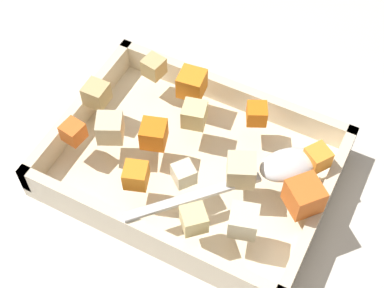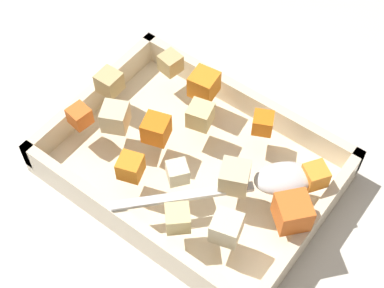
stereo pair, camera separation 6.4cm
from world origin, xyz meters
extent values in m
plane|color=beige|center=(0.00, 0.00, 0.00)|extent=(4.00, 4.00, 0.00)
cube|color=beige|center=(-0.01, 0.01, 0.01)|extent=(0.32, 0.23, 0.01)
cube|color=beige|center=(-0.01, -0.10, 0.03)|extent=(0.32, 0.01, 0.04)
cube|color=beige|center=(-0.01, 0.12, 0.03)|extent=(0.32, 0.01, 0.04)
cube|color=beige|center=(-0.16, 0.01, 0.03)|extent=(0.01, 0.23, 0.04)
cube|color=beige|center=(0.14, 0.01, 0.03)|extent=(0.01, 0.23, 0.04)
cube|color=orange|center=(-0.05, 0.00, 0.06)|extent=(0.04, 0.04, 0.03)
cube|color=orange|center=(0.12, 0.06, 0.06)|extent=(0.03, 0.03, 0.02)
cube|color=orange|center=(0.04, 0.08, 0.06)|extent=(0.03, 0.03, 0.02)
cube|color=orange|center=(-0.14, -0.04, 0.06)|extent=(0.03, 0.03, 0.02)
cube|color=orange|center=(-0.05, 0.09, 0.07)|extent=(0.03, 0.03, 0.03)
cube|color=orange|center=(0.12, 0.00, 0.07)|extent=(0.05, 0.05, 0.03)
cube|color=orange|center=(-0.04, -0.06, 0.06)|extent=(0.03, 0.03, 0.03)
cube|color=beige|center=(0.05, 0.00, 0.07)|extent=(0.04, 0.04, 0.03)
cube|color=beige|center=(0.00, -0.03, 0.06)|extent=(0.03, 0.03, 0.02)
cube|color=tan|center=(-0.14, 0.02, 0.06)|extent=(0.03, 0.03, 0.03)
cube|color=beige|center=(0.08, -0.05, 0.07)|extent=(0.04, 0.04, 0.03)
cube|color=beige|center=(-0.10, -0.02, 0.07)|extent=(0.04, 0.04, 0.03)
cube|color=#E0CC89|center=(0.03, -0.07, 0.06)|extent=(0.04, 0.04, 0.02)
cube|color=tan|center=(-0.11, 0.09, 0.06)|extent=(0.03, 0.03, 0.02)
cube|color=#E0CC89|center=(-0.03, 0.05, 0.06)|extent=(0.03, 0.03, 0.03)
ellipsoid|color=silver|center=(0.10, 0.03, 0.06)|extent=(0.07, 0.08, 0.02)
cube|color=silver|center=(0.02, -0.05, 0.05)|extent=(0.11, 0.12, 0.01)
camera|label=1|loc=(0.16, -0.32, 0.58)|focal=54.15mm
camera|label=2|loc=(0.22, -0.29, 0.58)|focal=54.15mm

